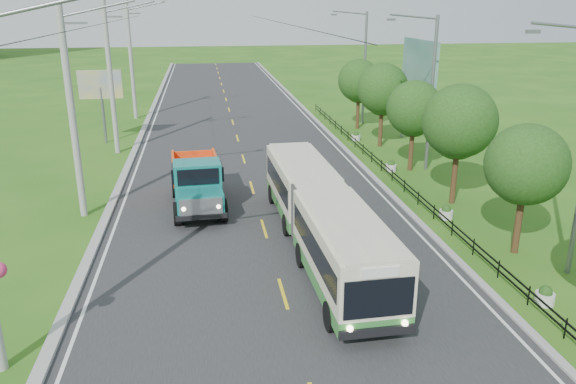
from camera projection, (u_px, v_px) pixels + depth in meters
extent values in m
plane|color=#255B15|center=(283.00, 294.00, 19.54)|extent=(240.00, 240.00, 0.00)
cube|color=#28282B|center=(241.00, 151.00, 38.27)|extent=(14.00, 120.00, 0.02)
cube|color=#9E9E99|center=(133.00, 155.00, 37.22)|extent=(0.40, 120.00, 0.15)
cube|color=#9E9E99|center=(343.00, 147.00, 39.28)|extent=(0.30, 120.00, 0.10)
cube|color=silver|center=(141.00, 155.00, 37.32)|extent=(0.12, 120.00, 0.00)
cube|color=silver|center=(336.00, 148.00, 39.22)|extent=(0.12, 120.00, 0.00)
cube|color=yellow|center=(283.00, 293.00, 19.54)|extent=(0.12, 2.20, 0.00)
cube|color=black|center=(381.00, 166.00, 33.70)|extent=(0.04, 40.00, 0.60)
cylinder|color=gray|center=(72.00, 111.00, 25.19)|extent=(0.32, 0.32, 10.00)
cube|color=slate|center=(73.00, 23.00, 24.04)|extent=(1.20, 0.10, 0.10)
cylinder|color=gray|center=(110.00, 78.00, 36.43)|extent=(0.32, 0.32, 10.00)
cube|color=slate|center=(113.00, 17.00, 35.28)|extent=(1.20, 0.10, 0.10)
cylinder|color=gray|center=(131.00, 60.00, 47.67)|extent=(0.32, 0.32, 10.00)
cube|color=slate|center=(133.00, 13.00, 46.52)|extent=(1.20, 0.10, 0.10)
cylinder|color=#382314|center=(519.00, 218.00, 22.34)|extent=(0.28, 0.28, 2.97)
sphere|color=#1F4012|center=(526.00, 164.00, 21.63)|extent=(3.18, 3.18, 3.18)
sphere|color=#1F4012|center=(522.00, 176.00, 22.33)|extent=(2.33, 2.33, 2.33)
cylinder|color=#382314|center=(455.00, 171.00, 27.90)|extent=(0.28, 0.28, 3.36)
sphere|color=#1F4012|center=(460.00, 121.00, 27.10)|extent=(3.60, 3.60, 3.60)
sphere|color=#1F4012|center=(458.00, 133.00, 27.82)|extent=(2.64, 2.64, 2.64)
cylinder|color=#382314|center=(411.00, 146.00, 33.57)|extent=(0.28, 0.28, 3.02)
sphere|color=#1F4012|center=(414.00, 108.00, 32.85)|extent=(3.24, 3.24, 3.24)
sphere|color=#1F4012|center=(414.00, 117.00, 33.55)|extent=(2.38, 2.38, 2.38)
cylinder|color=#382314|center=(381.00, 124.00, 39.16)|extent=(0.28, 0.28, 3.25)
sphere|color=#1F4012|center=(383.00, 89.00, 38.38)|extent=(3.48, 3.48, 3.48)
sphere|color=#1F4012|center=(383.00, 98.00, 39.10)|extent=(2.55, 2.55, 2.55)
cylinder|color=#382314|center=(358.00, 110.00, 44.81)|extent=(0.28, 0.28, 3.08)
sphere|color=#1F4012|center=(359.00, 80.00, 44.07)|extent=(3.30, 3.30, 3.30)
sphere|color=#1F4012|center=(359.00, 88.00, 44.78)|extent=(2.42, 2.42, 2.42)
cylinder|color=slate|center=(571.00, 26.00, 18.04)|extent=(2.80, 0.10, 0.34)
cube|color=slate|center=(533.00, 32.00, 17.90)|extent=(0.45, 0.16, 0.12)
cylinder|color=slate|center=(431.00, 95.00, 32.76)|extent=(0.20, 0.20, 9.00)
cylinder|color=slate|center=(414.00, 17.00, 31.16)|extent=(2.80, 0.10, 0.34)
cube|color=slate|center=(391.00, 20.00, 31.02)|extent=(0.45, 0.16, 0.12)
cylinder|color=slate|center=(365.00, 69.00, 45.88)|extent=(0.20, 0.20, 9.00)
cylinder|color=slate|center=(350.00, 13.00, 44.27)|extent=(2.80, 0.10, 0.34)
cube|color=slate|center=(334.00, 15.00, 44.13)|extent=(0.45, 0.16, 0.12)
cylinder|color=silver|center=(545.00, 298.00, 18.84)|extent=(0.64, 0.64, 0.40)
sphere|color=#1F4012|center=(546.00, 292.00, 18.76)|extent=(0.44, 0.44, 0.44)
cylinder|color=silver|center=(446.00, 214.00, 26.33)|extent=(0.64, 0.64, 0.40)
sphere|color=#1F4012|center=(446.00, 209.00, 26.25)|extent=(0.44, 0.44, 0.44)
cylinder|color=silver|center=(391.00, 168.00, 33.82)|extent=(0.64, 0.64, 0.40)
sphere|color=#1F4012|center=(391.00, 164.00, 33.74)|extent=(0.44, 0.44, 0.44)
cylinder|color=silver|center=(356.00, 138.00, 41.32)|extent=(0.64, 0.64, 0.40)
sphere|color=#1F4012|center=(356.00, 134.00, 41.24)|extent=(0.44, 0.44, 0.44)
cylinder|color=slate|center=(103.00, 116.00, 40.02)|extent=(0.20, 0.20, 4.00)
cube|color=yellow|center=(100.00, 84.00, 39.32)|extent=(3.00, 0.15, 2.00)
cylinder|color=slate|center=(430.00, 117.00, 36.90)|extent=(0.24, 0.24, 5.00)
cylinder|color=slate|center=(404.00, 104.00, 41.58)|extent=(0.24, 0.24, 5.00)
cube|color=#144C47|center=(420.00, 62.00, 38.18)|extent=(0.20, 6.00, 3.00)
cube|color=#327D33|center=(345.00, 275.00, 19.35)|extent=(2.48, 6.94, 0.50)
cube|color=beige|center=(346.00, 244.00, 18.98)|extent=(2.48, 6.94, 1.77)
cube|color=black|center=(346.00, 244.00, 18.98)|extent=(2.50, 6.39, 0.87)
cube|color=#327D33|center=(301.00, 202.00, 26.40)|extent=(2.47, 6.48, 0.50)
cube|color=beige|center=(301.00, 179.00, 26.04)|extent=(2.47, 6.48, 1.77)
cube|color=black|center=(301.00, 179.00, 26.03)|extent=(2.49, 5.93, 0.87)
cube|color=#4C4C4C|center=(319.00, 211.00, 22.70)|extent=(2.18, 0.98, 2.18)
cube|color=black|center=(379.00, 298.00, 15.81)|extent=(2.06, 0.11, 1.19)
cylinder|color=black|center=(331.00, 316.00, 17.24)|extent=(0.32, 0.96, 0.95)
cylinder|color=black|center=(395.00, 310.00, 17.59)|extent=(0.32, 0.96, 0.95)
cylinder|color=black|center=(301.00, 255.00, 21.43)|extent=(0.32, 0.96, 0.95)
cylinder|color=black|center=(354.00, 251.00, 21.78)|extent=(0.32, 0.96, 0.95)
cylinder|color=black|center=(287.00, 225.00, 24.34)|extent=(0.32, 0.96, 0.95)
cylinder|color=black|center=(333.00, 222.00, 24.69)|extent=(0.32, 0.96, 0.95)
cylinder|color=black|center=(272.00, 194.00, 28.27)|extent=(0.32, 0.96, 0.95)
cylinder|color=black|center=(312.00, 192.00, 28.62)|extent=(0.32, 0.96, 0.95)
cube|color=#137672|center=(200.00, 202.00, 25.30)|extent=(2.16, 1.50, 0.99)
cube|color=#137672|center=(198.00, 182.00, 26.52)|extent=(2.27, 1.71, 1.98)
cube|color=black|center=(197.00, 172.00, 26.36)|extent=(2.47, 1.42, 0.69)
cube|color=black|center=(198.00, 196.00, 27.55)|extent=(1.33, 5.98, 0.25)
cube|color=#E35215|center=(195.00, 167.00, 28.79)|extent=(2.44, 3.10, 1.29)
cylinder|color=black|center=(177.00, 214.00, 25.45)|extent=(0.41, 1.11, 1.09)
cylinder|color=black|center=(223.00, 210.00, 25.86)|extent=(0.41, 1.11, 1.09)
cylinder|color=black|center=(175.00, 187.00, 29.12)|extent=(0.41, 1.11, 1.09)
cylinder|color=black|center=(216.00, 185.00, 29.53)|extent=(0.41, 1.11, 1.09)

